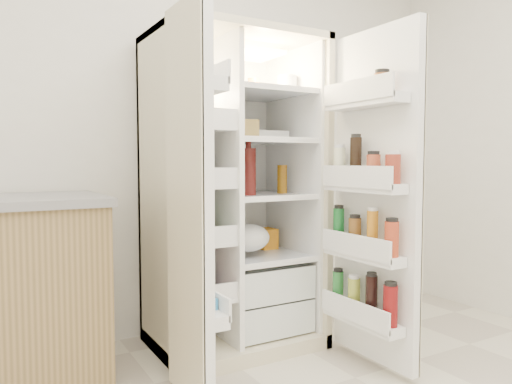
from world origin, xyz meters
TOP-DOWN VIEW (x-y plane):
  - wall_back at (0.00, 2.00)m, footprint 4.00×0.02m
  - refrigerator at (0.15, 1.65)m, footprint 0.92×0.70m
  - freezer_door at (-0.37, 1.05)m, footprint 0.15×0.40m
  - fridge_door at (0.61, 0.96)m, footprint 0.17×0.58m

SIDE VIEW (x-z plane):
  - refrigerator at x=0.15m, z-range -0.16..1.64m
  - fridge_door at x=0.61m, z-range 0.01..1.73m
  - freezer_door at x=-0.37m, z-range 0.03..1.75m
  - wall_back at x=0.00m, z-range 0.00..2.70m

